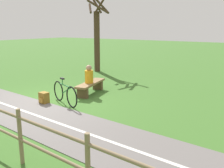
% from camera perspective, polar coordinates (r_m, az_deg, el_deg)
% --- Properties ---
extents(ground_plane, '(80.00, 80.00, 0.00)m').
position_cam_1_polar(ground_plane, '(9.21, -14.52, -4.04)').
color(ground_plane, '#3D6B28').
extents(paved_path, '(4.13, 36.06, 0.02)m').
position_cam_1_polar(paved_path, '(5.78, 2.31, -14.04)').
color(paved_path, '#66605E').
rests_on(paved_path, ground_plane).
extents(path_centre_line, '(1.91, 31.95, 0.00)m').
position_cam_1_polar(path_centre_line, '(5.77, 2.31, -13.95)').
color(path_centre_line, silver).
rests_on(path_centre_line, paved_path).
extents(bench, '(1.93, 0.90, 0.46)m').
position_cam_1_polar(bench, '(10.02, -4.92, -0.37)').
color(bench, brown).
rests_on(bench, ground_plane).
extents(person_seated, '(0.40, 0.40, 0.72)m').
position_cam_1_polar(person_seated, '(9.81, -5.31, 2.03)').
color(person_seated, orange).
rests_on(person_seated, bench).
extents(bicycle, '(0.60, 1.67, 0.91)m').
position_cam_1_polar(bicycle, '(8.76, -10.79, -2.11)').
color(bicycle, black).
rests_on(bicycle, ground_plane).
extents(backpack, '(0.30, 0.33, 0.40)m').
position_cam_1_polar(backpack, '(9.04, -15.37, -3.10)').
color(backpack, olive).
rests_on(backpack, ground_plane).
extents(fence_roadside, '(0.87, 14.33, 1.13)m').
position_cam_1_polar(fence_roadside, '(3.89, -5.58, -17.40)').
color(fence_roadside, '#847051').
rests_on(fence_roadside, ground_plane).
extents(tree_near_bench, '(1.44, 1.46, 4.58)m').
position_cam_1_polar(tree_near_bench, '(14.89, -3.43, 10.91)').
color(tree_near_bench, '#473323').
rests_on(tree_near_bench, ground_plane).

